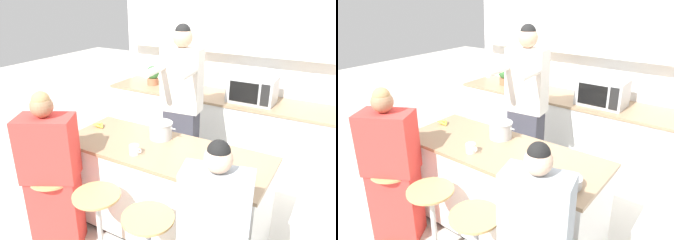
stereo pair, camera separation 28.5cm
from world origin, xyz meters
TOP-DOWN VIEW (x-y plane):
  - ground_plane at (0.00, 0.00)m, footprint 16.00×16.00m
  - wall_back at (0.00, 1.89)m, footprint 3.55×0.22m
  - back_counter at (0.00, 1.58)m, footprint 3.29×0.66m
  - kitchen_island at (0.00, 0.00)m, footprint 1.89×0.74m
  - bar_stool_leftmost at (-0.76, -0.62)m, footprint 0.38×0.38m
  - bar_stool_center_left at (-0.25, -0.62)m, footprint 0.38×0.38m
  - person_cooking at (-0.21, 0.72)m, footprint 0.47×0.63m
  - person_wrapped_blanket at (-0.75, -0.62)m, footprint 0.54×0.47m
  - cooking_pot at (-0.14, 0.18)m, footprint 0.31×0.23m
  - fruit_bowl at (0.75, -0.18)m, footprint 0.19×0.19m
  - coffee_cup_near at (-0.17, -0.21)m, footprint 0.12×0.09m
  - banana_bunch at (-0.83, 0.09)m, footprint 0.14×0.10m
  - microwave at (0.31, 1.53)m, footprint 0.55×0.35m
  - potted_plant at (-1.14, 1.58)m, footprint 0.19×0.19m

SIDE VIEW (x-z plane):
  - ground_plane at x=0.00m, z-range 0.00..0.00m
  - bar_stool_leftmost at x=-0.76m, z-range 0.04..0.74m
  - bar_stool_center_left at x=-0.25m, z-range 0.04..0.74m
  - kitchen_island at x=0.00m, z-range 0.01..0.90m
  - back_counter at x=0.00m, z-range 0.00..0.94m
  - person_wrapped_blanket at x=-0.75m, z-range -0.04..1.43m
  - banana_bunch at x=-0.83m, z-range 0.89..0.94m
  - fruit_bowl at x=0.75m, z-range 0.89..0.97m
  - coffee_cup_near at x=-0.17m, z-range 0.89..0.98m
  - person_cooking at x=-0.21m, z-range 0.00..1.90m
  - cooking_pot at x=-0.14m, z-range 0.90..1.05m
  - potted_plant at x=-1.14m, z-range 0.95..1.22m
  - microwave at x=0.31m, z-range 0.94..1.25m
  - wall_back at x=0.00m, z-range 0.19..2.89m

